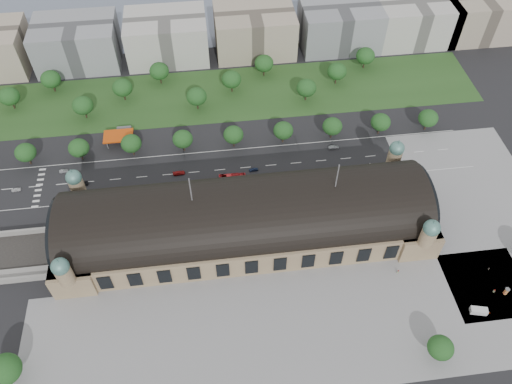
{
  "coord_description": "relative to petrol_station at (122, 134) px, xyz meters",
  "views": [
    {
      "loc": [
        -10.87,
        -121.08,
        170.0
      ],
      "look_at": [
        5.56,
        10.66,
        14.0
      ],
      "focal_mm": 35.0,
      "sensor_mm": 36.0,
      "label": 1
    }
  ],
  "objects": [
    {
      "name": "tree_row_4",
      "position": [
        29.91,
        -12.28,
        4.48
      ],
      "size": [
        9.6,
        9.6,
        11.52
      ],
      "color": "#2D2116",
      "rests_on": "ground"
    },
    {
      "name": "office_4",
      "position": [
        73.91,
        67.72,
        9.05
      ],
      "size": [
        45.0,
        32.0,
        24.0
      ],
      "primitive_type": "cube",
      "color": "tan",
      "rests_on": "ground"
    },
    {
      "name": "traffic_car_3",
      "position": [
        27.04,
        -27.65,
        -2.15
      ],
      "size": [
        5.69,
        2.72,
        1.6
      ],
      "primitive_type": "imported",
      "rotation": [
        0.0,
        0.0,
        1.66
      ],
      "color": "maroon",
      "rests_on": "ground"
    },
    {
      "name": "office_3",
      "position": [
        23.91,
        67.72,
        9.05
      ],
      "size": [
        45.0,
        32.0,
        24.0
      ],
      "primitive_type": "cube",
      "color": "#B7B4AD",
      "rests_on": "ground"
    },
    {
      "name": "grass_belt",
      "position": [
        38.91,
        27.72,
        -2.95
      ],
      "size": [
        300.0,
        45.0,
        0.1
      ],
      "primitive_type": "cube",
      "color": "#25491D",
      "rests_on": "ground"
    },
    {
      "name": "traffic_car_5",
      "position": [
        101.64,
        -20.02,
        -2.14
      ],
      "size": [
        4.94,
        1.74,
        1.63
      ],
      "primitive_type": "imported",
      "rotation": [
        0.0,
        0.0,
        1.57
      ],
      "color": "#565A5E",
      "rests_on": "ground"
    },
    {
      "name": "tree_belt_4",
      "position": [
        -0.09,
        29.72,
        5.1
      ],
      "size": [
        10.4,
        10.4,
        12.48
      ],
      "color": "#2D2116",
      "rests_on": "ground"
    },
    {
      "name": "parked_car_2",
      "position": [
        12.02,
        -41.31,
        -2.29
      ],
      "size": [
        4.8,
        4.07,
        1.32
      ],
      "primitive_type": "imported",
      "rotation": [
        0.0,
        0.0,
        -0.98
      ],
      "color": "#181F45",
      "rests_on": "ground"
    },
    {
      "name": "tree_belt_5",
      "position": [
        18.91,
        41.72,
        5.1
      ],
      "size": [
        10.4,
        10.4,
        12.48
      ],
      "color": "#2D2116",
      "rests_on": "ground"
    },
    {
      "name": "tree_belt_9",
      "position": [
        94.91,
        17.72,
        5.1
      ],
      "size": [
        10.4,
        10.4,
        12.48
      ],
      "color": "#2D2116",
      "rests_on": "ground"
    },
    {
      "name": "parked_car_4",
      "position": [
        25.45,
        -40.28,
        -2.17
      ],
      "size": [
        4.97,
        3.65,
        1.56
      ],
      "primitive_type": "imported",
      "rotation": [
        0.0,
        0.0,
        -1.09
      ],
      "color": "silver",
      "rests_on": "ground"
    },
    {
      "name": "ground",
      "position": [
        53.91,
        -65.28,
        -2.95
      ],
      "size": [
        900.0,
        900.0,
        0.0
      ],
      "primitive_type": "plane",
      "color": "black",
      "rests_on": "ground"
    },
    {
      "name": "tree_row_7",
      "position": [
        101.91,
        -12.28,
        4.48
      ],
      "size": [
        9.6,
        9.6,
        11.52
      ],
      "color": "#2D2116",
      "rests_on": "ground"
    },
    {
      "name": "plaza_south",
      "position": [
        63.91,
        -109.28,
        -2.95
      ],
      "size": [
        190.0,
        48.0,
        0.12
      ],
      "primitive_type": "cube",
      "color": "gray",
      "rests_on": "ground"
    },
    {
      "name": "pedestrian_3",
      "position": [
        139.08,
        -112.49,
        -2.13
      ],
      "size": [
        1.04,
        0.65,
        1.64
      ],
      "primitive_type": "imported",
      "rotation": [
        0.0,
        0.0,
        2.93
      ],
      "color": "gray",
      "rests_on": "ground"
    },
    {
      "name": "tree_row_6",
      "position": [
        77.91,
        -12.28,
        4.48
      ],
      "size": [
        9.6,
        9.6,
        11.52
      ],
      "color": "#2D2116",
      "rests_on": "ground"
    },
    {
      "name": "tree_belt_8",
      "position": [
        75.91,
        41.72,
        5.1
      ],
      "size": [
        10.4,
        10.4,
        12.48
      ],
      "color": "#2D2116",
      "rests_on": "ground"
    },
    {
      "name": "tree_row_9",
      "position": [
        149.91,
        -12.28,
        4.48
      ],
      "size": [
        9.6,
        9.6,
        11.52
      ],
      "color": "#2D2116",
      "rests_on": "ground"
    },
    {
      "name": "office_7",
      "position": [
        208.91,
        67.72,
        9.05
      ],
      "size": [
        45.0,
        32.0,
        24.0
      ],
      "primitive_type": "cube",
      "color": "tan",
      "rests_on": "ground"
    },
    {
      "name": "tree_belt_10",
      "position": [
        113.91,
        29.72,
        5.1
      ],
      "size": [
        10.4,
        10.4,
        12.48
      ],
      "color": "#2D2116",
      "rests_on": "ground"
    },
    {
      "name": "pedestrian_2",
      "position": [
        147.16,
        -94.14,
        -2.17
      ],
      "size": [
        0.84,
        0.85,
        1.56
      ],
      "primitive_type": "imported",
      "rotation": [
        0.0,
        0.0,
        2.34
      ],
      "color": "gray",
      "rests_on": "ground"
    },
    {
      "name": "parked_car_5",
      "position": [
        4.15,
        -44.28,
        -2.2
      ],
      "size": [
        5.81,
        5.2,
        1.5
      ],
      "primitive_type": "imported",
      "rotation": [
        0.0,
        0.0,
        -0.93
      ],
      "color": "gray",
      "rests_on": "ground"
    },
    {
      "name": "parked_car_3",
      "position": [
        11.48,
        -40.28,
        -2.3
      ],
      "size": [
        4.09,
        2.89,
        1.29
      ],
      "primitive_type": "imported",
      "rotation": [
        0.0,
        0.0,
        -1.17
      ],
      "color": "slate",
      "rests_on": "ground"
    },
    {
      "name": "traffic_car_6",
      "position": [
        117.43,
        -33.74,
        -2.27
      ],
      "size": [
        5.07,
        2.73,
        1.35
      ],
      "primitive_type": "imported",
      "rotation": [
        0.0,
        0.0,
        -1.67
      ],
      "color": "silver",
      "rests_on": "ground"
    },
    {
      "name": "traffic_car_0",
      "position": [
        -45.78,
        -28.69,
        -2.25
      ],
      "size": [
        4.2,
        1.95,
        1.39
      ],
      "primitive_type": "imported",
      "rotation": [
        0.0,
        0.0,
        -1.49
      ],
      "color": "silver",
      "rests_on": "ground"
    },
    {
      "name": "road_slab",
      "position": [
        33.91,
        -27.28,
        -2.95
      ],
      "size": [
        260.0,
        26.0,
        0.1
      ],
      "primitive_type": "cube",
      "color": "black",
      "rests_on": "ground"
    },
    {
      "name": "traffic_car_2",
      "position": [
        -16.64,
        -28.81,
        -2.22
      ],
      "size": [
        5.52,
        3.05,
        1.46
      ],
      "primitive_type": "imported",
      "rotation": [
        0.0,
        0.0,
        -1.45
      ],
      "color": "black",
      "rests_on": "ground"
    },
    {
      "name": "tree_belt_3",
      "position": [
        -19.09,
        17.72,
        5.1
      ],
      "size": [
        10.4,
        10.4,
        12.48
      ],
      "color": "#2D2116",
      "rests_on": "ground"
    },
    {
      "name": "tree_row_5",
      "position": [
        53.91,
        -12.28,
        4.48
      ],
      "size": [
        9.6,
        9.6,
        11.52
      ],
      "color": "#2D2116",
      "rests_on": "ground"
    },
    {
      "name": "advertising_column",
      "position": [
        148.9,
        -105.05,
        -1.23
      ],
      "size": [
        1.75,
        1.75,
        3.32
      ],
      "color": "#E03849",
      "rests_on": "ground"
    },
    {
      "name": "traffic_car_4",
      "position": [
        61.37,
        -29.64,
        -2.25
      ],
      "size": [
        4.2,
        1.91,
        1.4
      ],
      "primitive_type": "imported",
      "rotation": [
        0.0,
        0.0,
        -1.51
      ],
      "color": "#1B2A4E",
      "rests_on": "ground"
    },
    {
      "name": "tree_belt_11",
      "position": [
        132.91,
        41.72,
        5.1
      ],
      "size": [
        10.4,
        10.4,
        12.48
      ],
      "color": "#2D2116",
      "rests_on": "ground"
    },
    {
      "name": "van_south",
      "position": [
        135.08,
        -111.28,
        -1.7
      ],
      "size": [
        6.42,
        3.76,
        2.61
      ],
      "rotation": [
        0.0,
        0.0,
        -0.24
      ],
      "color": "silver",
      "rests_on": "ground"
    },
    {
      "name": "bus_east",
      "position": [
        67.49,
        -38.28,
        -1.17
      ],
      "size": [
        13.03,
        4.19,
        3.57
      ],
      "primitive_type": "imported",
      "rotation": [
        0.0,
        0.0,
        1.48
      ],
      "color": "#B9B5AC",
      "rests_on": "ground"
    },
    {
      "name": "bus_west",
      "position": [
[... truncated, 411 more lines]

